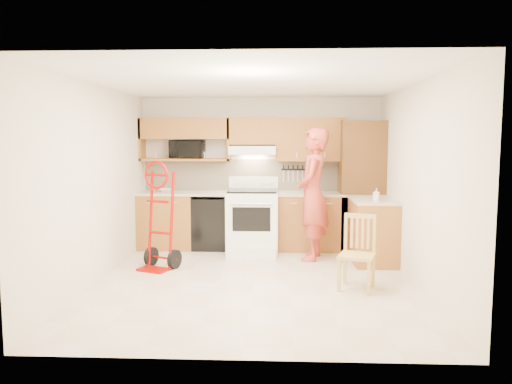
# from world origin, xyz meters

# --- Properties ---
(floor) EXTENTS (4.00, 4.50, 0.02)m
(floor) POSITION_xyz_m (0.00, 0.00, -0.01)
(floor) COLOR beige
(floor) RESTS_ON ground
(ceiling) EXTENTS (4.00, 4.50, 0.02)m
(ceiling) POSITION_xyz_m (0.00, 0.00, 2.51)
(ceiling) COLOR white
(ceiling) RESTS_ON ground
(wall_back) EXTENTS (4.00, 0.02, 2.50)m
(wall_back) POSITION_xyz_m (0.00, 2.26, 1.25)
(wall_back) COLOR beige
(wall_back) RESTS_ON ground
(wall_front) EXTENTS (4.00, 0.02, 2.50)m
(wall_front) POSITION_xyz_m (0.00, -2.26, 1.25)
(wall_front) COLOR beige
(wall_front) RESTS_ON ground
(wall_left) EXTENTS (0.02, 4.50, 2.50)m
(wall_left) POSITION_xyz_m (-2.01, 0.00, 1.25)
(wall_left) COLOR beige
(wall_left) RESTS_ON ground
(wall_right) EXTENTS (0.02, 4.50, 2.50)m
(wall_right) POSITION_xyz_m (2.01, 0.00, 1.25)
(wall_right) COLOR beige
(wall_right) RESTS_ON ground
(backsplash) EXTENTS (3.92, 0.03, 0.55)m
(backsplash) POSITION_xyz_m (0.00, 2.23, 1.20)
(backsplash) COLOR beige
(backsplash) RESTS_ON wall_back
(lower_cab_left) EXTENTS (0.90, 0.60, 0.90)m
(lower_cab_left) POSITION_xyz_m (-1.55, 1.95, 0.45)
(lower_cab_left) COLOR brown
(lower_cab_left) RESTS_ON ground
(dishwasher) EXTENTS (0.60, 0.60, 0.85)m
(dishwasher) POSITION_xyz_m (-0.80, 1.95, 0.42)
(dishwasher) COLOR black
(dishwasher) RESTS_ON ground
(lower_cab_right) EXTENTS (1.14, 0.60, 0.90)m
(lower_cab_right) POSITION_xyz_m (0.83, 1.95, 0.45)
(lower_cab_right) COLOR brown
(lower_cab_right) RESTS_ON ground
(countertop_left) EXTENTS (1.50, 0.63, 0.04)m
(countertop_left) POSITION_xyz_m (-1.25, 1.95, 0.92)
(countertop_left) COLOR #BBB298
(countertop_left) RESTS_ON lower_cab_left
(countertop_right) EXTENTS (1.14, 0.63, 0.04)m
(countertop_right) POSITION_xyz_m (0.83, 1.95, 0.92)
(countertop_right) COLOR #BBB298
(countertop_right) RESTS_ON lower_cab_right
(cab_return_right) EXTENTS (0.60, 1.00, 0.90)m
(cab_return_right) POSITION_xyz_m (1.70, 1.15, 0.45)
(cab_return_right) COLOR brown
(cab_return_right) RESTS_ON ground
(countertop_return) EXTENTS (0.63, 1.00, 0.04)m
(countertop_return) POSITION_xyz_m (1.70, 1.15, 0.92)
(countertop_return) COLOR #BBB298
(countertop_return) RESTS_ON cab_return_right
(pantry_tall) EXTENTS (0.70, 0.60, 2.10)m
(pantry_tall) POSITION_xyz_m (1.65, 1.95, 1.05)
(pantry_tall) COLOR #5C3713
(pantry_tall) RESTS_ON ground
(upper_cab_left) EXTENTS (1.50, 0.33, 0.34)m
(upper_cab_left) POSITION_xyz_m (-1.25, 2.08, 1.98)
(upper_cab_left) COLOR brown
(upper_cab_left) RESTS_ON wall_back
(upper_shelf_mw) EXTENTS (1.50, 0.33, 0.04)m
(upper_shelf_mw) POSITION_xyz_m (-1.25, 2.08, 1.47)
(upper_shelf_mw) COLOR brown
(upper_shelf_mw) RESTS_ON wall_back
(upper_cab_center) EXTENTS (0.76, 0.33, 0.44)m
(upper_cab_center) POSITION_xyz_m (-0.12, 2.08, 1.94)
(upper_cab_center) COLOR brown
(upper_cab_center) RESTS_ON wall_back
(upper_cab_right) EXTENTS (1.14, 0.33, 0.70)m
(upper_cab_right) POSITION_xyz_m (0.83, 2.08, 1.80)
(upper_cab_right) COLOR brown
(upper_cab_right) RESTS_ON wall_back
(range_hood) EXTENTS (0.76, 0.46, 0.14)m
(range_hood) POSITION_xyz_m (-0.12, 2.02, 1.63)
(range_hood) COLOR white
(range_hood) RESTS_ON wall_back
(knife_strip) EXTENTS (0.40, 0.05, 0.29)m
(knife_strip) POSITION_xyz_m (0.55, 2.21, 1.24)
(knife_strip) COLOR black
(knife_strip) RESTS_ON backsplash
(microwave) EXTENTS (0.57, 0.39, 0.31)m
(microwave) POSITION_xyz_m (-1.21, 2.08, 1.64)
(microwave) COLOR black
(microwave) RESTS_ON upper_shelf_mw
(range) EXTENTS (0.81, 1.06, 1.19)m
(range) POSITION_xyz_m (-0.11, 1.65, 0.60)
(range) COLOR white
(range) RESTS_ON ground
(person) EXTENTS (0.60, 0.79, 1.98)m
(person) POSITION_xyz_m (0.82, 1.26, 0.99)
(person) COLOR #BE3D2F
(person) RESTS_ON ground
(hand_truck) EXTENTS (0.69, 0.66, 1.37)m
(hand_truck) POSITION_xyz_m (-1.38, 0.58, 0.68)
(hand_truck) COLOR #9E0802
(hand_truck) RESTS_ON ground
(dining_chair) EXTENTS (0.53, 0.55, 0.90)m
(dining_chair) POSITION_xyz_m (1.25, -0.25, 0.45)
(dining_chair) COLOR tan
(dining_chair) RESTS_ON ground
(soap_bottle) EXTENTS (0.11, 0.11, 0.18)m
(soap_bottle) POSITION_xyz_m (1.70, 0.94, 1.03)
(soap_bottle) COLOR white
(soap_bottle) RESTS_ON countertop_return
(bowl) EXTENTS (0.29, 0.29, 0.05)m
(bowl) POSITION_xyz_m (-1.58, 1.95, 0.97)
(bowl) COLOR white
(bowl) RESTS_ON countertop_left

